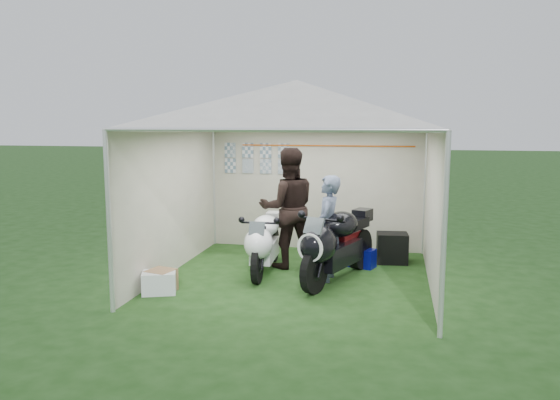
# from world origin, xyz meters

# --- Properties ---
(ground) EXTENTS (80.00, 80.00, 0.00)m
(ground) POSITION_xyz_m (0.00, 0.00, 0.00)
(ground) COLOR #183B11
(ground) RESTS_ON ground
(canopy_tent) EXTENTS (5.66, 5.66, 3.00)m
(canopy_tent) POSITION_xyz_m (-0.00, 0.03, 2.58)
(canopy_tent) COLOR silver
(canopy_tent) RESTS_ON ground
(motorcycle_white) EXTENTS (0.48, 1.91, 0.94)m
(motorcycle_white) POSITION_xyz_m (-0.54, 0.13, 0.52)
(motorcycle_white) COLOR black
(motorcycle_white) RESTS_ON ground
(motorcycle_black) EXTENTS (1.04, 2.11, 1.08)m
(motorcycle_black) POSITION_xyz_m (0.62, -0.12, 0.60)
(motorcycle_black) COLOR black
(motorcycle_black) RESTS_ON ground
(paddock_stand) EXTENTS (0.48, 0.39, 0.31)m
(paddock_stand) POSITION_xyz_m (0.96, 0.81, 0.16)
(paddock_stand) COLOR #0D14BD
(paddock_stand) RESTS_ON ground
(person_dark_jacket) EXTENTS (1.17, 1.05, 1.98)m
(person_dark_jacket) POSITION_xyz_m (-0.24, 0.60, 0.99)
(person_dark_jacket) COLOR black
(person_dark_jacket) RESTS_ON ground
(person_blue_jacket) EXTENTS (0.40, 0.60, 1.60)m
(person_blue_jacket) POSITION_xyz_m (0.49, -0.04, 0.80)
(person_blue_jacket) COLOR slate
(person_blue_jacket) RESTS_ON ground
(equipment_box) EXTENTS (0.55, 0.46, 0.51)m
(equipment_box) POSITION_xyz_m (1.45, 1.21, 0.26)
(equipment_box) COLOR black
(equipment_box) RESTS_ON ground
(crate_0) EXTENTS (0.55, 0.50, 0.31)m
(crate_0) POSITION_xyz_m (-1.75, -1.16, 0.15)
(crate_0) COLOR white
(crate_0) RESTS_ON ground
(crate_1) EXTENTS (0.43, 0.43, 0.31)m
(crate_1) POSITION_xyz_m (-1.75, -1.09, 0.16)
(crate_1) COLOR #916B49
(crate_1) RESTS_ON ground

